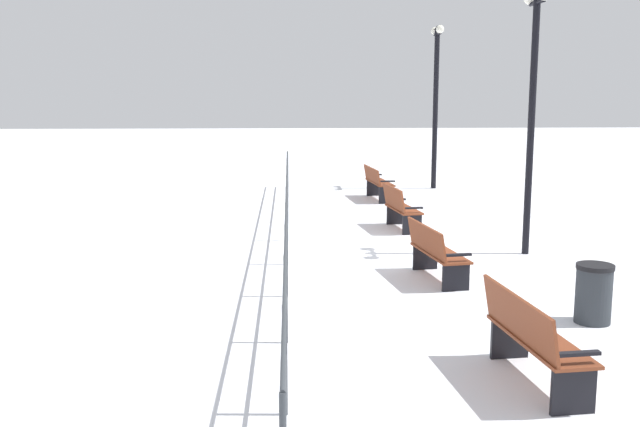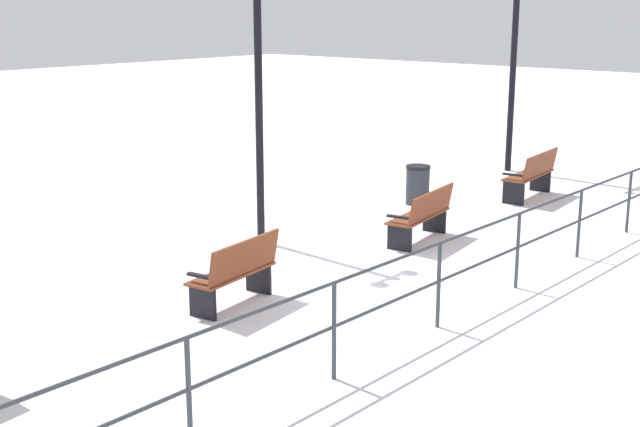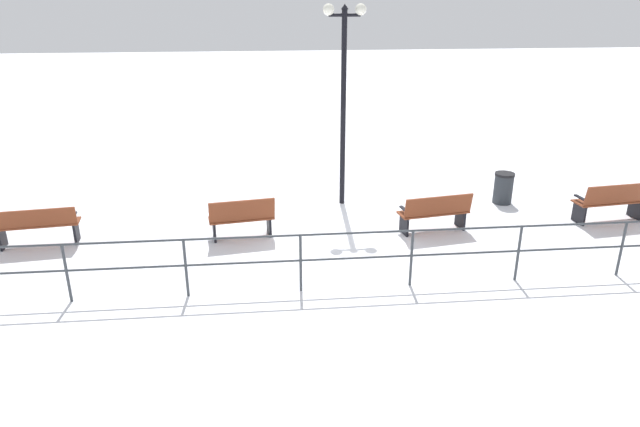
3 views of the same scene
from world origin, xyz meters
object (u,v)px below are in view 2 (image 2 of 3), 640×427
object	(u,v)px
bench_nearest	(532,174)
bench_third	(236,272)
bench_second	(423,215)
lamppost_middle	(258,51)
trash_bin	(418,185)
lamppost_near	(515,35)

from	to	relation	value
bench_nearest	bench_third	world-z (taller)	bench_nearest
bench_second	bench_nearest	bearing A→B (deg)	-96.84
lamppost_middle	bench_second	bearing A→B (deg)	-138.71
bench_nearest	lamppost_middle	xyz separation A→B (m)	(1.85, 5.98, 2.64)
bench_nearest	lamppost_middle	size ratio (longest dim) A/B	0.37
bench_second	lamppost_middle	world-z (taller)	lamppost_middle
bench_third	trash_bin	distance (m)	6.63
lamppost_near	trash_bin	bearing A→B (deg)	95.09
lamppost_middle	bench_third	bearing A→B (deg)	128.95
bench_second	bench_third	bearing A→B (deg)	79.82
bench_third	lamppost_middle	bearing A→B (deg)	-59.52
bench_third	trash_bin	world-z (taller)	bench_third
bench_second	bench_third	xyz separation A→B (m)	(0.06, 4.21, 0.01)
bench_nearest	lamppost_near	distance (m)	4.03
bench_second	trash_bin	size ratio (longest dim) A/B	2.08
lamppost_middle	trash_bin	distance (m)	4.89
lamppost_middle	trash_bin	world-z (taller)	lamppost_middle
bench_second	lamppost_middle	xyz separation A→B (m)	(2.03, 1.78, 2.69)
bench_third	lamppost_near	bearing A→B (deg)	-88.16
bench_second	lamppost_near	xyz separation A→B (m)	(2.03, -6.58, 2.72)
lamppost_middle	lamppost_near	bearing A→B (deg)	-90.00
lamppost_near	bench_third	bearing A→B (deg)	100.31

